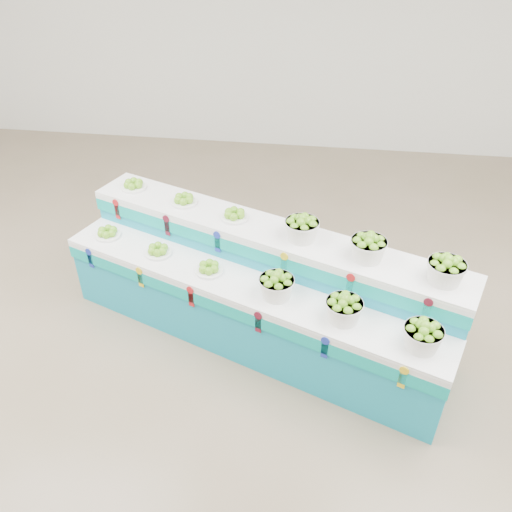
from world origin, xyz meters
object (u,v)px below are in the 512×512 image
object	(u,v)px
basket_lower_left	(277,285)
display_stand	(256,289)
basket_upper_right	(446,270)
plate_upper_mid	(184,199)

from	to	relation	value
basket_lower_left	display_stand	bearing A→B (deg)	123.37
basket_upper_right	display_stand	bearing A→B (deg)	167.02
display_stand	plate_upper_mid	bearing A→B (deg)	166.03
plate_upper_mid	display_stand	bearing A→B (deg)	-35.37
basket_lower_left	plate_upper_mid	distance (m)	1.30
plate_upper_mid	basket_lower_left	bearing A→B (deg)	-41.60
plate_upper_mid	basket_upper_right	size ratio (longest dim) A/B	0.85
display_stand	basket_upper_right	distance (m)	1.63
basket_upper_right	plate_upper_mid	bearing A→B (deg)	158.60
basket_lower_left	plate_upper_mid	xyz separation A→B (m)	(-0.95, 0.85, 0.24)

